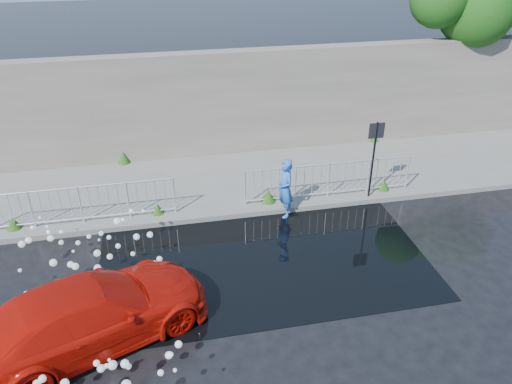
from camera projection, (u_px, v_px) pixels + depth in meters
ground at (251, 285)px, 11.59m from camera, size 90.00×90.00×0.00m
pavement at (220, 182)px, 15.82m from camera, size 30.00×4.00×0.15m
curb at (230, 215)px, 14.11m from camera, size 30.00×0.25×0.16m
retaining_wall at (209, 104)px, 16.80m from camera, size 30.00×0.60×3.50m
puddle at (262, 257)px, 12.53m from camera, size 8.00×5.00×0.01m
sign_post at (374, 148)px, 14.12m from camera, size 0.45×0.06×2.50m
tree at (485, 1)px, 17.24m from camera, size 5.22×2.64×6.43m
railing_left at (80, 203)px, 13.38m from camera, size 5.05×0.05×1.10m
railing_right at (329, 179)px, 14.61m from camera, size 5.05×0.05×1.10m
weeds at (218, 182)px, 15.31m from camera, size 12.17×3.93×0.42m
water_spray at (89, 290)px, 10.40m from camera, size 3.52×5.66×1.01m
red_car at (91, 313)px, 9.79m from camera, size 5.11×3.59×1.37m
person at (285, 188)px, 13.83m from camera, size 0.49×0.68×1.73m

